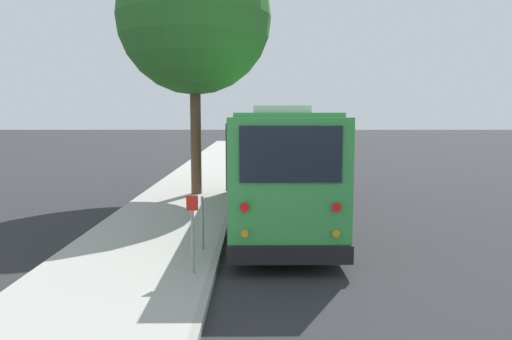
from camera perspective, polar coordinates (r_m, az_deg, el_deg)
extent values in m
plane|color=#28282B|center=(14.10, 3.52, -6.39)|extent=(160.00, 160.00, 0.00)
cube|color=#A3A099|center=(14.31, -10.54, -6.00)|extent=(80.00, 3.40, 0.15)
cube|color=gray|center=(14.09, -3.41, -6.09)|extent=(80.00, 0.14, 0.15)
cube|color=green|center=(14.63, 2.34, 0.74)|extent=(10.55, 2.52, 2.79)
cube|color=black|center=(14.81, 2.31, -4.09)|extent=(10.60, 2.57, 0.28)
cube|color=black|center=(14.59, 2.35, 3.12)|extent=(9.69, 2.59, 1.33)
cube|color=black|center=(19.86, 1.57, 4.04)|extent=(0.06, 2.09, 1.40)
cube|color=black|center=(9.32, 4.00, 1.79)|extent=(0.05, 1.92, 1.06)
cube|color=black|center=(19.84, 1.58, 5.90)|extent=(0.06, 1.73, 0.22)
cube|color=green|center=(14.56, 2.36, 6.37)|extent=(9.90, 2.29, 0.10)
cube|color=silver|center=(12.68, 2.80, 6.88)|extent=(1.95, 1.38, 0.20)
cube|color=black|center=(20.05, 1.55, -1.17)|extent=(0.13, 2.42, 0.36)
cube|color=black|center=(9.64, 3.92, -9.69)|extent=(0.13, 2.42, 0.36)
cylinder|color=red|center=(9.34, -1.31, -4.30)|extent=(0.03, 0.18, 0.18)
cylinder|color=orange|center=(9.45, -1.30, -7.29)|extent=(0.03, 0.14, 0.14)
cylinder|color=red|center=(9.48, 9.21, -4.23)|extent=(0.03, 0.18, 0.18)
cylinder|color=orange|center=(9.58, 9.15, -7.18)|extent=(0.03, 0.14, 0.14)
cube|color=white|center=(20.07, -0.74, -0.67)|extent=(0.04, 0.32, 0.18)
cube|color=white|center=(20.13, 3.83, -0.67)|extent=(0.04, 0.32, 0.18)
cube|color=black|center=(19.50, -2.37, 4.77)|extent=(0.06, 0.10, 0.24)
cylinder|color=black|center=(17.85, -1.53, -1.96)|extent=(1.03, 0.31, 1.03)
cylinder|color=slate|center=(17.85, -1.53, -1.96)|extent=(0.47, 0.33, 0.46)
cylinder|color=black|center=(17.94, 5.14, -1.95)|extent=(1.03, 0.31, 1.03)
cylinder|color=slate|center=(17.94, 5.14, -1.95)|extent=(0.47, 0.33, 0.46)
cylinder|color=black|center=(11.89, -2.02, -6.29)|extent=(1.03, 0.31, 1.03)
cylinder|color=slate|center=(11.89, -2.02, -6.29)|extent=(0.47, 0.33, 0.46)
cylinder|color=black|center=(12.02, 8.02, -6.22)|extent=(1.03, 0.31, 1.03)
cylinder|color=slate|center=(12.02, 8.02, -6.22)|extent=(0.47, 0.33, 0.46)
cube|color=tan|center=(25.65, 0.96, 0.50)|extent=(4.18, 1.96, 0.60)
cube|color=black|center=(25.49, 0.95, 1.68)|extent=(2.01, 1.61, 0.48)
cube|color=tan|center=(25.47, 0.95, 2.22)|extent=(1.94, 1.57, 0.05)
cube|color=black|center=(27.73, 1.12, 0.54)|extent=(0.17, 1.69, 0.20)
cube|color=black|center=(23.62, 0.77, -0.51)|extent=(0.17, 1.69, 0.20)
cylinder|color=black|center=(26.99, -0.63, 0.48)|extent=(0.61, 0.23, 0.60)
cylinder|color=slate|center=(26.99, -0.63, 0.48)|extent=(0.28, 0.23, 0.27)
cylinder|color=black|center=(26.94, 2.76, 0.46)|extent=(0.61, 0.23, 0.60)
cylinder|color=slate|center=(26.94, 2.76, 0.46)|extent=(0.28, 0.23, 0.27)
cylinder|color=black|center=(24.43, -1.03, -0.16)|extent=(0.61, 0.23, 0.60)
cylinder|color=slate|center=(24.43, -1.03, -0.16)|extent=(0.28, 0.23, 0.27)
cylinder|color=black|center=(24.37, 2.72, -0.18)|extent=(0.61, 0.23, 0.60)
cylinder|color=slate|center=(24.37, 2.72, -0.18)|extent=(0.28, 0.23, 0.27)
cube|color=navy|center=(32.32, 0.71, 1.80)|extent=(4.39, 1.81, 0.64)
cube|color=black|center=(32.16, 0.72, 2.78)|extent=(2.10, 1.49, 0.48)
cube|color=navy|center=(32.15, 0.73, 3.21)|extent=(2.02, 1.46, 0.05)
cube|color=black|center=(34.51, 0.53, 1.74)|extent=(0.14, 1.59, 0.20)
cube|color=black|center=(30.16, 0.92, 1.05)|extent=(0.14, 1.59, 0.20)
cylinder|color=black|center=(33.66, -0.66, 1.73)|extent=(0.66, 0.23, 0.65)
cylinder|color=slate|center=(33.66, -0.66, 1.73)|extent=(0.30, 0.23, 0.29)
cylinder|color=black|center=(33.73, 1.85, 1.73)|extent=(0.66, 0.23, 0.65)
cylinder|color=slate|center=(33.73, 1.85, 1.73)|extent=(0.30, 0.23, 0.29)
cylinder|color=black|center=(30.94, -0.53, 1.30)|extent=(0.66, 0.23, 0.65)
cylinder|color=slate|center=(30.94, -0.53, 1.30)|extent=(0.30, 0.23, 0.29)
cylinder|color=black|center=(31.02, 2.21, 1.31)|extent=(0.66, 0.23, 0.65)
cylinder|color=slate|center=(31.02, 2.21, 1.31)|extent=(0.30, 0.23, 0.29)
cube|color=silver|center=(38.63, 0.29, 2.57)|extent=(4.46, 2.01, 0.63)
cube|color=black|center=(38.48, 0.31, 3.38)|extent=(2.17, 1.59, 0.48)
cube|color=silver|center=(38.47, 0.31, 3.73)|extent=(2.08, 1.55, 0.05)
cube|color=black|center=(40.82, 0.02, 2.48)|extent=(0.22, 1.59, 0.20)
cube|color=black|center=(36.47, 0.60, 1.99)|extent=(0.22, 1.59, 0.20)
cylinder|color=black|center=(39.94, -0.95, 2.48)|extent=(0.65, 0.25, 0.63)
cylinder|color=slate|center=(39.94, -0.95, 2.48)|extent=(0.30, 0.24, 0.29)
cylinder|color=black|center=(40.07, 1.18, 2.49)|extent=(0.65, 0.25, 0.63)
cylinder|color=slate|center=(40.07, 1.18, 2.49)|extent=(0.30, 0.24, 0.29)
cylinder|color=black|center=(37.22, -0.66, 2.18)|extent=(0.65, 0.25, 0.63)
cylinder|color=slate|center=(37.22, -0.66, 2.18)|extent=(0.30, 0.24, 0.29)
cylinder|color=black|center=(37.36, 1.62, 2.19)|extent=(0.65, 0.25, 0.63)
cylinder|color=slate|center=(37.36, 1.62, 2.19)|extent=(0.30, 0.24, 0.29)
cylinder|color=brown|center=(18.62, -6.90, 4.17)|extent=(0.39, 0.39, 4.50)
sphere|color=#2D6B28|center=(18.92, -7.08, 16.96)|extent=(5.56, 5.56, 5.56)
cylinder|color=gray|center=(9.51, -7.24, -8.16)|extent=(0.06, 0.06, 1.20)
cube|color=red|center=(9.36, -7.31, -3.78)|extent=(0.02, 0.22, 0.28)
cylinder|color=gray|center=(11.11, -6.15, -6.04)|extent=(0.06, 0.06, 1.18)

